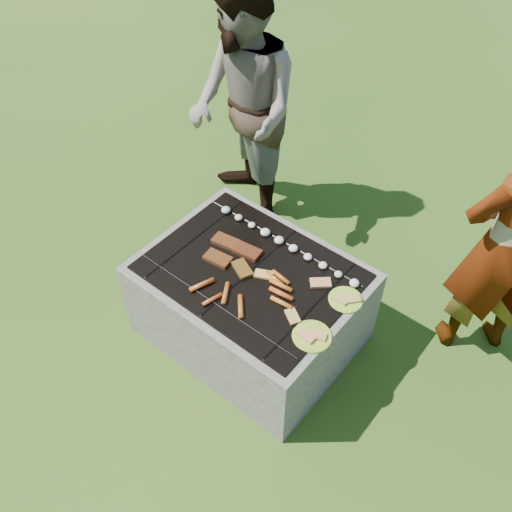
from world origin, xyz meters
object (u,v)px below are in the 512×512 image
Objects in this scene: cook at (507,248)px; bystander at (243,110)px; fire_pit at (251,305)px; plate_far at (346,300)px; plate_near at (312,336)px.

cook is 1.97m from bystander.
bystander reaches higher than fire_pit.
fire_pit is 1.56m from cook.
fire_pit is 5.69× the size of plate_far.
fire_pit is 0.67m from plate_near.
cook reaches higher than plate_near.
plate_far reaches higher than fire_pit.
cook is at bearing 50.31° from plate_far.
cook is at bearing 30.12° from bystander.
fire_pit is at bearing -5.08° from cook.
plate_near is at bearing -6.59° from bystander.
plate_near is 1.78m from bystander.
fire_pit is 4.87× the size of plate_near.
cook is (0.59, 1.04, 0.25)m from plate_near.
plate_near is at bearing 17.89° from cook.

